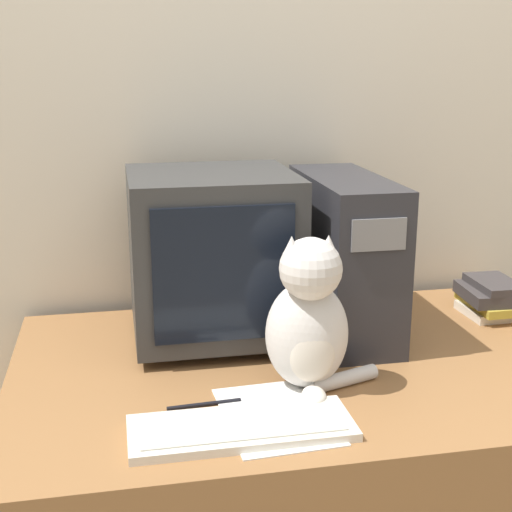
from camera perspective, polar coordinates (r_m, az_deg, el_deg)
wall_back at (r=2.11m, az=0.96°, el=10.17°), size 7.00×0.05×2.50m
desk at (r=1.93m, az=4.27°, el=-18.43°), size 1.44×0.91×0.74m
crt_monitor at (r=1.82m, az=-3.50°, el=0.12°), size 0.41×0.40×0.43m
computer_tower at (r=1.89m, az=7.07°, el=0.05°), size 0.19×0.48×0.42m
keyboard at (r=1.44m, az=-1.17°, el=-13.57°), size 0.44×0.17×0.02m
cat at (r=1.56m, az=4.24°, el=-5.25°), size 0.26×0.22×0.35m
book_stack at (r=2.13m, az=18.27°, el=-3.16°), size 0.17×0.20×0.10m
pen at (r=1.54m, az=-4.17°, el=-11.75°), size 0.16×0.02×0.01m
paper_sheet at (r=1.50m, az=1.61°, el=-12.66°), size 0.23×0.31×0.00m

